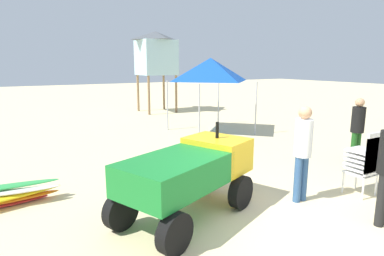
% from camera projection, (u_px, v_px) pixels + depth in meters
% --- Properties ---
extents(ground, '(80.00, 80.00, 0.00)m').
position_uv_depth(ground, '(285.00, 229.00, 5.01)').
color(ground, beige).
extents(utility_cart, '(2.81, 2.10, 1.50)m').
position_uv_depth(utility_cart, '(190.00, 171.00, 5.34)').
color(utility_cart, '#197A2D').
rests_on(utility_cart, ground).
extents(stacked_plastic_chairs, '(0.48, 0.48, 1.29)m').
position_uv_depth(stacked_plastic_chairs, '(367.00, 159.00, 6.14)').
color(stacked_plastic_chairs, white).
rests_on(stacked_plastic_chairs, ground).
extents(lifeguard_near_left, '(0.32, 0.32, 1.80)m').
position_uv_depth(lifeguard_near_left, '(303.00, 147.00, 5.85)').
color(lifeguard_near_left, '#33598C').
rests_on(lifeguard_near_left, ground).
extents(lifeguard_near_center, '(0.32, 0.32, 1.70)m').
position_uv_depth(lifeguard_near_center, '(358.00, 126.00, 8.16)').
color(lifeguard_near_center, '#194C19').
rests_on(lifeguard_near_center, ground).
extents(popup_canopy, '(2.45, 2.45, 2.77)m').
position_uv_depth(popup_canopy, '(210.00, 70.00, 11.78)').
color(popup_canopy, '#B2B2B7').
rests_on(popup_canopy, ground).
extents(lifeguard_tower, '(1.98, 1.98, 4.24)m').
position_uv_depth(lifeguard_tower, '(156.00, 53.00, 16.92)').
color(lifeguard_tower, olive).
rests_on(lifeguard_tower, ground).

